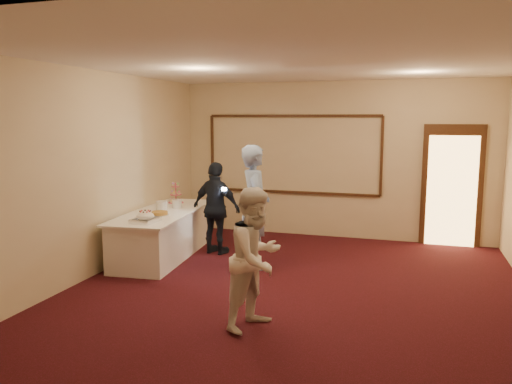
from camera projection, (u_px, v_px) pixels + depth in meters
floor at (292, 296)px, 6.51m from camera, size 7.00×7.00×0.00m
room_walls at (293, 141)px, 6.21m from camera, size 6.04×7.04×3.02m
wall_molding at (293, 154)px, 9.79m from camera, size 3.45×0.04×1.55m
doorway at (452, 187)px, 8.99m from camera, size 1.05×0.07×2.20m
buffet_table at (164, 233)px, 8.38m from camera, size 1.20×2.64×0.77m
pavlova_tray at (145, 218)px, 7.41m from camera, size 0.34×0.47×0.17m
cupcake_stand at (176, 195)px, 9.10m from camera, size 0.28×0.28×0.41m
plate_stack_a at (162, 206)px, 8.35m from camera, size 0.19×0.19×0.16m
plate_stack_b at (177, 204)px, 8.60m from camera, size 0.18×0.18×0.15m
tart at (160, 213)px, 7.96m from camera, size 0.30×0.30×0.06m
man at (255, 207)px, 7.69m from camera, size 0.72×0.83×1.91m
woman at (256, 258)px, 5.46m from camera, size 0.84×0.93×1.57m
guest at (216, 208)px, 8.48m from camera, size 0.99×0.59×1.58m
camera_flash at (224, 189)px, 8.22m from camera, size 0.07×0.04×0.05m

